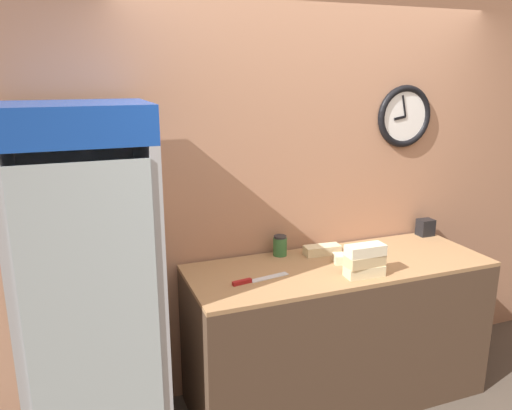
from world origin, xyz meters
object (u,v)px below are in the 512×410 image
Objects in this scene: sandwich_stack_top at (365,250)px; sandwich_stack_middle at (365,261)px; beverage_cooler at (88,275)px; condiment_jar at (280,246)px; chefs_knife at (253,280)px; napkin_dispenser at (425,227)px; sandwich_stack_bottom at (364,271)px; sandwich_flat_left at (322,250)px; sandwich_flat_right at (353,258)px.

sandwich_stack_middle is at bearing 0.00° from sandwich_stack_top.
beverage_cooler reaches higher than condiment_jar.
sandwich_stack_middle is at bearing -14.01° from chefs_knife.
napkin_dispenser is at bearing 12.71° from chefs_knife.
sandwich_stack_bottom is at bearing -149.54° from napkin_dispenser.
sandwich_stack_middle is at bearing -149.54° from napkin_dispenser.
sandwich_flat_right is (0.11, -0.20, -0.00)m from sandwich_flat_left.
sandwich_flat_left is 0.23m from sandwich_flat_right.
beverage_cooler is 1.56m from sandwich_flat_right.
sandwich_flat_left is 0.89m from napkin_dispenser.
chefs_knife is (-0.63, 0.16, -0.02)m from sandwich_stack_bottom.
beverage_cooler is 1.54m from sandwich_stack_bottom.
sandwich_flat_right is (0.05, 0.21, -0.07)m from sandwich_stack_middle.
sandwich_flat_left is at bearing 98.01° from sandwich_stack_top.
sandwich_stack_top is 0.90× the size of sandwich_flat_right.
sandwich_flat_right is at bearing 76.44° from sandwich_stack_middle.
sandwich_stack_top is 0.59m from condiment_jar.
beverage_cooler is 8.35× the size of sandwich_stack_bottom.
sandwich_stack_middle is at bearing -10.31° from beverage_cooler.
chefs_knife is 2.72× the size of condiment_jar.
condiment_jar reaches higher than chefs_knife.
beverage_cooler reaches higher than napkin_dispenser.
sandwich_flat_right is at bearing -2.43° from beverage_cooler.
condiment_jar is at bearing 10.18° from beverage_cooler.
beverage_cooler reaches higher than sandwich_flat_left.
sandwich_flat_left is (-0.06, 0.41, -0.00)m from sandwich_stack_bottom.
sandwich_stack_bottom is 0.21m from sandwich_flat_right.
beverage_cooler is 16.26× the size of napkin_dispenser.
condiment_jar is 1.15m from napkin_dispenser.
beverage_cooler is at bearing 169.69° from sandwich_stack_top.
napkin_dispenser is (1.46, 0.33, 0.05)m from chefs_knife.
sandwich_stack_bottom is 0.65× the size of chefs_knife.
condiment_jar is at bearing 123.42° from sandwich_stack_middle.
sandwich_stack_middle is at bearing -103.56° from sandwich_flat_right.
sandwich_stack_bottom is at bearing -14.01° from chefs_knife.
sandwich_stack_middle is 0.64× the size of chefs_knife.
sandwich_stack_top is 0.64× the size of chefs_knife.
sandwich_stack_bottom is 0.96m from napkin_dispenser.
napkin_dispenser is (0.83, 0.49, -0.10)m from sandwich_stack_top.
condiment_jar is (-0.32, 0.49, -0.03)m from sandwich_stack_middle.
napkin_dispenser is at bearing 5.22° from sandwich_flat_left.
condiment_jar is at bearing 123.42° from sandwich_stack_bottom.
sandwich_stack_bottom reaches higher than sandwich_flat_left.
napkin_dispenser is at bearing -0.01° from condiment_jar.
sandwich_stack_bottom is 1.95× the size of napkin_dispenser.
sandwich_flat_right is at bearing 76.44° from sandwich_stack_bottom.
sandwich_stack_top reaches higher than chefs_knife.
sandwich_stack_top is 0.43m from sandwich_flat_left.
sandwich_stack_top is 0.25m from sandwich_flat_right.
sandwich_flat_right is (0.05, 0.21, -0.13)m from sandwich_stack_top.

